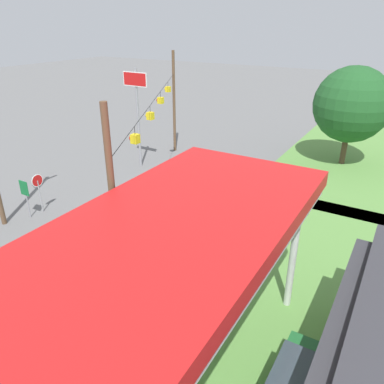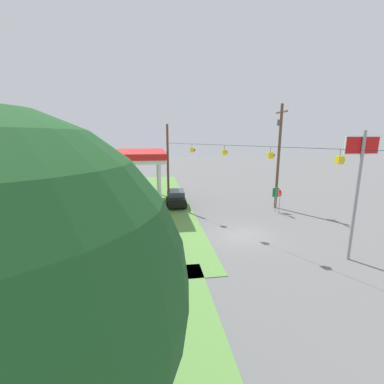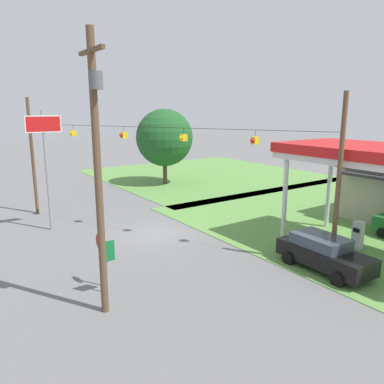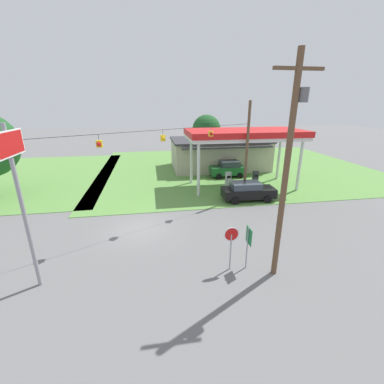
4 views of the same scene
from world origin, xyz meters
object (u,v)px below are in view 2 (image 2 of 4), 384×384
Objects in this scene: stop_sign_roadside at (280,196)px; tree_west_verge at (2,298)px; gas_station_store at (55,190)px; fuel_pump_far at (140,195)px; car_at_pumps_rear at (101,198)px; stop_sign_overhead at (359,171)px; fuel_pump_near at (139,201)px; gas_station_canopy at (138,156)px; route_sign at (276,195)px; car_at_pumps_front at (176,197)px; utility_pole_main at (279,152)px.

stop_sign_roadside is 23.75m from tree_west_verge.
tree_west_verge is at bearing -162.00° from gas_station_store.
stop_sign_roadside is (-7.04, -13.66, 1.03)m from fuel_pump_far.
stop_sign_overhead is at bearing 49.46° from car_at_pumps_rear.
car_at_pumps_rear reaches higher than fuel_pump_near.
stop_sign_overhead reaches higher than gas_station_canopy.
stop_sign_overhead is at bearing 178.17° from route_sign.
tree_west_verge reaches higher than car_at_pumps_front.
utility_pole_main is 25.78m from tree_west_verge.
stop_sign_overhead is at bearing -141.13° from fuel_pump_far.
gas_station_canopy is 1.09× the size of utility_pole_main.
gas_station_store is 4.66m from car_at_pumps_rear.
fuel_pump_near is 0.40× the size of car_at_pumps_rear.
fuel_pump_near is 19.61m from stop_sign_overhead.
gas_station_store is 25.32m from tree_west_verge.
utility_pole_main is at bearing 162.65° from stop_sign_roadside.
route_sign is at bearing 153.22° from utility_pole_main.
gas_station_canopy is at bearing -112.06° from stop_sign_roadside.
fuel_pump_near is 14.07m from route_sign.
fuel_pump_near is at bearing -106.45° from stop_sign_roadside.
gas_station_canopy is 6.07m from car_at_pumps_front.
route_sign is at bearing -102.79° from fuel_pump_near.
fuel_pump_far is at bearing 114.73° from car_at_pumps_rear.
utility_pole_main is (-3.06, -22.89, 3.92)m from gas_station_store.
car_at_pumps_front is 10.45m from route_sign.
gas_station_canopy is 14.92m from route_sign.
stop_sign_roadside reaches higher than car_at_pumps_rear.
fuel_pump_far is (1.50, -0.00, -4.63)m from gas_station_canopy.
fuel_pump_near is (-1.26, -8.53, -1.20)m from gas_station_store.
utility_pole_main is (-3.30, -14.36, 0.49)m from gas_station_canopy.
utility_pole_main reaches higher than fuel_pump_near.
gas_station_store is 8.71m from fuel_pump_near.
gas_station_store reaches higher than car_at_pumps_rear.
fuel_pump_far is (3.00, 0.00, 0.00)m from fuel_pump_near.
fuel_pump_near is 0.69× the size of route_sign.
gas_station_store is at bearing 91.61° from gas_station_canopy.
stop_sign_roadside is at bearing -106.45° from fuel_pump_near.
route_sign is at bearing -101.13° from gas_station_store.
gas_station_canopy is at bearing 71.39° from route_sign.
gas_station_store is 22.65m from route_sign.
car_at_pumps_rear is 23.18m from stop_sign_overhead.
stop_sign_roadside reaches higher than car_at_pumps_front.
fuel_pump_far is 0.21× the size of stop_sign_overhead.
tree_west_verge is at bearing 122.75° from stop_sign_overhead.
fuel_pump_near is at bearing 44.54° from stop_sign_overhead.
utility_pole_main reaches higher than tree_west_verge.
route_sign is 0.23× the size of utility_pole_main.
fuel_pump_near is at bearing 101.12° from car_at_pumps_front.
fuel_pump_far is 0.66× the size of stop_sign_roadside.
stop_sign_overhead is 16.80m from tree_west_verge.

